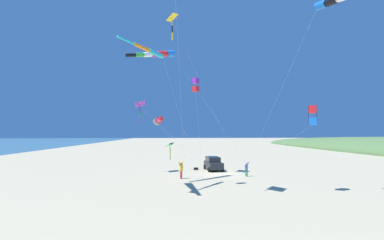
{
  "coord_description": "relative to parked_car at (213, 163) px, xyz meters",
  "views": [
    {
      "loc": [
        6.64,
        34.76,
        5.04
      ],
      "look_at": [
        4.13,
        7.73,
        6.39
      ],
      "focal_mm": 26.0,
      "sensor_mm": 36.0,
      "label": 1
    }
  ],
  "objects": [
    {
      "name": "ground_plane",
      "position": [
        -0.14,
        3.4,
        -0.95
      ],
      "size": [
        600.0,
        600.0,
        0.0
      ],
      "primitive_type": "plane",
      "color": "#C6B58C"
    },
    {
      "name": "parked_car",
      "position": [
        0.0,
        0.0,
        0.0
      ],
      "size": [
        2.29,
        4.41,
        1.85
      ],
      "color": "black",
      "rests_on": "ground_plane"
    },
    {
      "name": "cooler_box",
      "position": [
        2.33,
        -0.67,
        -0.74
      ],
      "size": [
        0.62,
        0.42,
        0.42
      ],
      "color": "black",
      "rests_on": "ground_plane"
    },
    {
      "name": "person_adult_flyer",
      "position": [
        4.8,
        6.67,
        0.11
      ],
      "size": [
        0.56,
        0.66,
        1.95
      ],
      "color": "#B72833",
      "rests_on": "ground_plane"
    },
    {
      "name": "person_child_green_jacket",
      "position": [
        -2.97,
        5.83,
        -0.02
      ],
      "size": [
        0.58,
        0.62,
        1.72
      ],
      "color": "#3D7F51",
      "rests_on": "ground_plane"
    },
    {
      "name": "kite_windsock_black_fish_shape",
      "position": [
        7.43,
        8.71,
        12.58
      ],
      "size": [
        14.7,
        6.14,
        14.42
      ],
      "color": "blue",
      "rests_on": "ground_plane"
    },
    {
      "name": "kite_windsock_small_distant",
      "position": [
        7.21,
        12.8,
        5.28
      ],
      "size": [
        7.47,
        15.2,
        6.61
      ],
      "color": "#1EB7C6",
      "rests_on": "ground_plane"
    },
    {
      "name": "kite_delta_long_streamer_left",
      "position": [
        6.21,
        14.68,
        3.16
      ],
      "size": [
        0.9,
        8.86,
        4.36
      ],
      "color": "green",
      "rests_on": "ground_plane"
    },
    {
      "name": "kite_delta_orange_high_right",
      "position": [
        9.99,
        1.82,
        7.89
      ],
      "size": [
        8.82,
        4.5,
        9.37
      ],
      "color": "purple",
      "rests_on": "ground_plane"
    },
    {
      "name": "kite_windsock_teal_far_right",
      "position": [
        -6.27,
        18.63,
        14.23
      ],
      "size": [
        4.34,
        17.1,
        15.87
      ],
      "color": "blue",
      "rests_on": "ground_plane"
    },
    {
      "name": "kite_box_checkered_midright",
      "position": [
        3.72,
        11.87,
        8.76
      ],
      "size": [
        1.74,
        5.4,
        10.37
      ],
      "color": "purple",
      "rests_on": "ground_plane"
    },
    {
      "name": "kite_delta_blue_topmost",
      "position": [
        5.92,
        4.68,
        18.31
      ],
      "size": [
        9.37,
        2.1,
        19.83
      ],
      "color": "yellow",
      "rests_on": "ground_plane"
    },
    {
      "name": "kite_box_purple_drifting",
      "position": [
        -6.11,
        15.25,
        5.68
      ],
      "size": [
        6.41,
        7.24,
        7.48
      ],
      "color": "red",
      "rests_on": "ground_plane"
    },
    {
      "name": "kite_windsock_striped_overhead",
      "position": [
        8.11,
        12.99,
        11.66
      ],
      "size": [
        7.74,
        9.69,
        12.93
      ],
      "color": "#1EB7C6",
      "rests_on": "ground_plane"
    }
  ]
}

